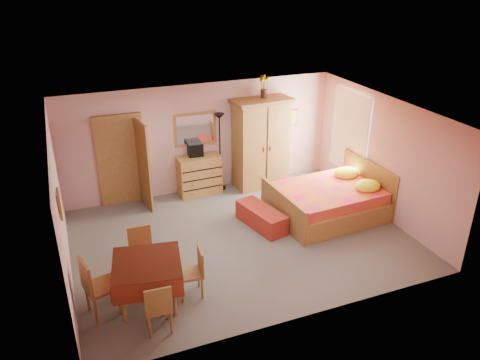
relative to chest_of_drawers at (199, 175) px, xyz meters
name	(u,v)px	position (x,y,z in m)	size (l,w,h in m)	color
floor	(241,238)	(0.16, -2.29, -0.47)	(6.50, 6.50, 0.00)	slate
ceiling	(241,114)	(0.16, -2.29, 2.13)	(6.50, 6.50, 0.00)	brown
wall_back	(202,138)	(0.16, 0.21, 0.83)	(6.50, 0.10, 2.60)	#C48E8E
wall_front	(305,247)	(0.16, -4.79, 0.83)	(6.50, 0.10, 2.60)	#C48E8E
wall_left	(60,210)	(-3.09, -2.29, 0.83)	(0.10, 5.00, 2.60)	#C48E8E
wall_right	(382,156)	(3.41, -2.29, 0.83)	(0.10, 5.00, 2.60)	#C48E8E
doorway	(121,161)	(-1.74, 0.18, 0.55)	(1.06, 0.12, 2.15)	#9E6B35
window	(350,133)	(3.37, -1.09, 0.98)	(0.08, 1.40, 1.95)	white
picture_left	(59,204)	(-3.06, -2.89, 1.23)	(0.04, 0.32, 0.42)	orange
picture_back	(292,117)	(2.51, 0.18, 1.08)	(0.30, 0.04, 0.40)	#D8BF59
chest_of_drawers	(199,175)	(0.00, 0.00, 0.00)	(1.01, 0.50, 0.95)	#AB7939
wall_mirror	(195,129)	(0.00, 0.21, 1.08)	(1.01, 0.05, 0.80)	white
stereo	(195,149)	(-0.06, 0.06, 0.63)	(0.34, 0.25, 0.31)	black
floor_lamp	(220,152)	(0.55, 0.05, 0.48)	(0.24, 0.24, 1.90)	black
wardrobe	(261,143)	(1.54, -0.10, 0.62)	(1.40, 0.72, 2.19)	olive
sunflower_vase	(264,86)	(1.63, -0.02, 1.98)	(0.21, 0.21, 0.53)	yellow
bed	(327,193)	(2.25, -2.07, 0.06)	(2.32, 1.83, 1.07)	#E5165C
bench	(261,217)	(0.73, -1.99, -0.27)	(0.46, 1.24, 0.41)	maroon
dining_table	(149,283)	(-1.94, -3.56, -0.08)	(1.06, 1.06, 0.78)	maroon
chair_south	(158,305)	(-1.94, -4.21, -0.04)	(0.39, 0.39, 0.87)	#935D32
chair_north	(143,254)	(-1.89, -2.79, -0.02)	(0.41, 0.41, 0.90)	olive
chair_west	(101,286)	(-2.66, -3.54, 0.04)	(0.47, 0.47, 1.03)	#9D6435
chair_east	(190,273)	(-1.26, -3.61, -0.04)	(0.39, 0.39, 0.86)	olive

